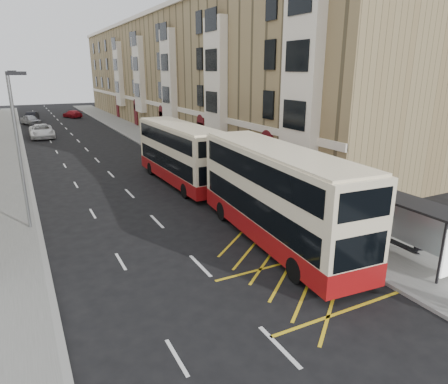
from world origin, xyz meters
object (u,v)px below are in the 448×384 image
double_decker_front (276,196)px  car_silver (31,120)px  car_red (72,114)px  street_lamp_far (13,102)px  street_lamp_near (19,144)px  white_van (42,131)px  car_dark (31,117)px  pedestrian_mid (423,233)px  double_decker_rear (180,154)px  pedestrian_far (333,227)px  bus_shelter (423,221)px

double_decker_front → car_silver: size_ratio=2.71×
car_red → street_lamp_far: bearing=47.9°
street_lamp_near → white_van: street_lamp_near is taller
car_dark → pedestrian_mid: bearing=-64.3°
double_decker_rear → car_red: size_ratio=2.48×
pedestrian_mid → pedestrian_far: (-3.07, 2.54, -0.06)m
bus_shelter → white_van: 46.59m
street_lamp_far → car_red: street_lamp_far is taller
bus_shelter → car_red: bearing=94.8°
double_decker_front → pedestrian_far: size_ratio=6.92×
street_lamp_near → double_decker_rear: size_ratio=0.72×
car_dark → double_decker_front: bearing=-68.3°
double_decker_front → car_dark: bearing=102.3°
bus_shelter → double_decker_front: size_ratio=0.35×
pedestrian_far → white_van: bearing=-34.9°
street_lamp_near → double_decker_rear: (10.49, 4.83, -2.38)m
car_silver → pedestrian_mid: bearing=-98.5°
double_decker_rear → street_lamp_near: bearing=-156.4°
car_dark → street_lamp_far: bearing=-82.6°
street_lamp_far → pedestrian_far: (12.79, -39.15, -3.62)m
pedestrian_mid → double_decker_rear: bearing=88.2°
pedestrian_far → street_lamp_near: bearing=6.0°
double_decker_rear → car_red: bearing=90.4°
double_decker_front → car_silver: (-8.66, 54.07, -1.65)m
double_decker_front → car_dark: double_decker_front is taller
street_lamp_near → street_lamp_far: 30.00m
pedestrian_mid → car_silver: bearing=83.5°
white_van → car_silver: white_van is taller
car_silver → car_dark: size_ratio=0.97×
white_van → pedestrian_far: bearing=-76.4°
pedestrian_far → car_silver: (-10.76, 55.85, -0.26)m
white_van → car_red: size_ratio=1.33×
double_decker_front → double_decker_rear: 12.20m
bus_shelter → street_lamp_near: street_lamp_near is taller
street_lamp_far → white_van: bearing=44.1°
car_silver → car_red: (7.08, 7.38, -0.10)m
pedestrian_mid → car_silver: pedestrian_mid is taller
pedestrian_mid → double_decker_front: bearing=120.3°
street_lamp_near → car_silver: 46.91m
bus_shelter → pedestrian_far: bus_shelter is taller
white_van → double_decker_front: bearing=-78.7°
pedestrian_mid → bus_shelter: bearing=-168.8°
pedestrian_far → car_dark: pedestrian_far is taller
white_van → car_silver: (-0.67, 14.10, -0.08)m
bus_shelter → street_lamp_far: bearing=109.1°
pedestrian_mid → street_lamp_far: bearing=91.0°
double_decker_front → bus_shelter: bearing=-47.2°
double_decker_front → pedestrian_mid: bearing=-35.6°
street_lamp_far → car_red: bearing=69.3°
car_red → street_lamp_near: bearing=59.1°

